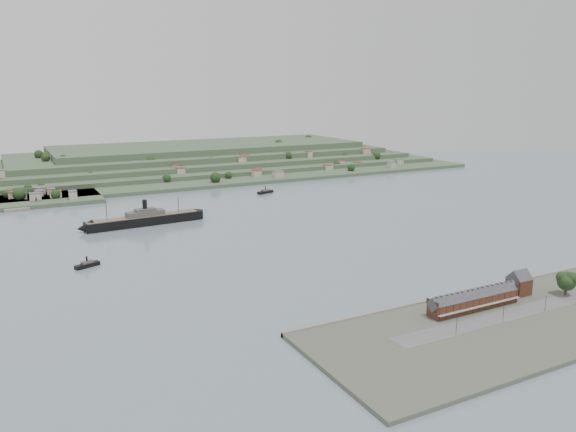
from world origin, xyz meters
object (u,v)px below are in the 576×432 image
tugboat (87,265)px  terrace_row (474,300)px  steamship (140,220)px  gabled_building (519,283)px  fig_tree (568,281)px

tugboat → terrace_row: bearing=-46.0°
terrace_row → steamship: size_ratio=0.52×
terrace_row → tugboat: terrace_row is taller
gabled_building → fig_tree: gabled_building is taller
terrace_row → steamship: bearing=112.0°
fig_tree → terrace_row: bearing=170.9°
steamship → tugboat: (-56.31, -95.03, -2.96)m
steamship → gabled_building: bearing=-61.0°
steamship → fig_tree: bearing=-58.7°
terrace_row → tugboat: size_ratio=3.38×
terrace_row → tugboat: bearing=134.0°
fig_tree → steamship: bearing=121.3°
terrace_row → fig_tree: 60.04m
tugboat → fig_tree: size_ratio=1.20×
steamship → tugboat: steamship is taller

